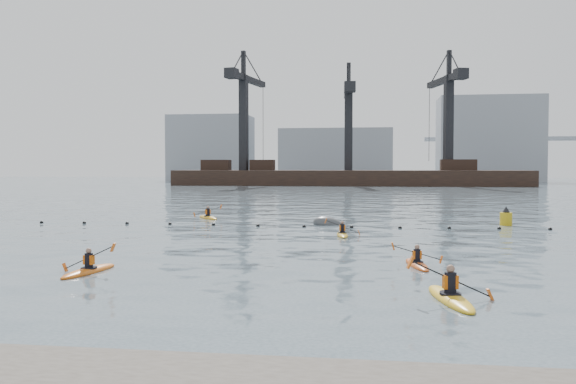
{
  "coord_description": "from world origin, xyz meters",
  "views": [
    {
      "loc": [
        5.43,
        -15.96,
        3.83
      ],
      "look_at": [
        1.92,
        8.59,
        2.8
      ],
      "focal_mm": 38.0,
      "sensor_mm": 36.0,
      "label": 1
    }
  ],
  "objects_px": {
    "kayaker_3": "(342,234)",
    "mooring_buoy": "(328,225)",
    "kayaker_0": "(89,270)",
    "kayaker_1": "(450,297)",
    "kayaker_5": "(208,217)",
    "kayaker_4": "(417,264)",
    "nav_buoy": "(506,219)"
  },
  "relations": [
    {
      "from": "kayaker_3",
      "to": "mooring_buoy",
      "type": "height_order",
      "value": "kayaker_3"
    },
    {
      "from": "kayaker_3",
      "to": "mooring_buoy",
      "type": "distance_m",
      "value": 6.42
    },
    {
      "from": "kayaker_3",
      "to": "nav_buoy",
      "type": "bearing_deg",
      "value": 29.29
    },
    {
      "from": "kayaker_3",
      "to": "kayaker_5",
      "type": "bearing_deg",
      "value": 129.9
    },
    {
      "from": "kayaker_0",
      "to": "kayaker_3",
      "type": "height_order",
      "value": "kayaker_0"
    },
    {
      "from": "kayaker_1",
      "to": "kayaker_5",
      "type": "relative_size",
      "value": 1.23
    },
    {
      "from": "kayaker_0",
      "to": "kayaker_1",
      "type": "relative_size",
      "value": 0.87
    },
    {
      "from": "kayaker_5",
      "to": "nav_buoy",
      "type": "bearing_deg",
      "value": -42.67
    },
    {
      "from": "kayaker_4",
      "to": "kayaker_5",
      "type": "distance_m",
      "value": 24.3
    },
    {
      "from": "kayaker_4",
      "to": "kayaker_3",
      "type": "bearing_deg",
      "value": -80.93
    },
    {
      "from": "kayaker_0",
      "to": "kayaker_3",
      "type": "xyz_separation_m",
      "value": [
        8.46,
        13.2,
        -0.01
      ]
    },
    {
      "from": "kayaker_0",
      "to": "kayaker_5",
      "type": "distance_m",
      "value": 23.22
    },
    {
      "from": "mooring_buoy",
      "to": "nav_buoy",
      "type": "bearing_deg",
      "value": 5.8
    },
    {
      "from": "kayaker_3",
      "to": "kayaker_5",
      "type": "relative_size",
      "value": 0.97
    },
    {
      "from": "kayaker_3",
      "to": "mooring_buoy",
      "type": "xyz_separation_m",
      "value": [
        -1.26,
        6.3,
        -0.09
      ]
    },
    {
      "from": "kayaker_5",
      "to": "kayaker_4",
      "type": "bearing_deg",
      "value": -91.04
    },
    {
      "from": "kayaker_0",
      "to": "kayaker_1",
      "type": "bearing_deg",
      "value": -4.68
    },
    {
      "from": "kayaker_0",
      "to": "mooring_buoy",
      "type": "height_order",
      "value": "kayaker_0"
    },
    {
      "from": "kayaker_3",
      "to": "mooring_buoy",
      "type": "relative_size",
      "value": 1.43
    },
    {
      "from": "kayaker_1",
      "to": "kayaker_4",
      "type": "distance_m",
      "value": 6.1
    },
    {
      "from": "kayaker_0",
      "to": "kayaker_3",
      "type": "relative_size",
      "value": 1.1
    },
    {
      "from": "kayaker_4",
      "to": "mooring_buoy",
      "type": "distance_m",
      "value": 16.96
    },
    {
      "from": "kayaker_3",
      "to": "kayaker_5",
      "type": "distance_m",
      "value": 14.45
    },
    {
      "from": "kayaker_1",
      "to": "kayaker_4",
      "type": "relative_size",
      "value": 1.24
    },
    {
      "from": "kayaker_0",
      "to": "kayaker_4",
      "type": "height_order",
      "value": "kayaker_0"
    },
    {
      "from": "kayaker_3",
      "to": "kayaker_4",
      "type": "relative_size",
      "value": 0.98
    },
    {
      "from": "kayaker_4",
      "to": "kayaker_5",
      "type": "bearing_deg",
      "value": -64.85
    },
    {
      "from": "kayaker_3",
      "to": "kayaker_5",
      "type": "xyz_separation_m",
      "value": [
        -10.49,
        9.93,
        0.01
      ]
    },
    {
      "from": "kayaker_5",
      "to": "mooring_buoy",
      "type": "height_order",
      "value": "kayaker_5"
    },
    {
      "from": "kayaker_5",
      "to": "nav_buoy",
      "type": "distance_m",
      "value": 20.93
    },
    {
      "from": "kayaker_1",
      "to": "kayaker_3",
      "type": "relative_size",
      "value": 1.27
    },
    {
      "from": "kayaker_4",
      "to": "mooring_buoy",
      "type": "height_order",
      "value": "kayaker_4"
    }
  ]
}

